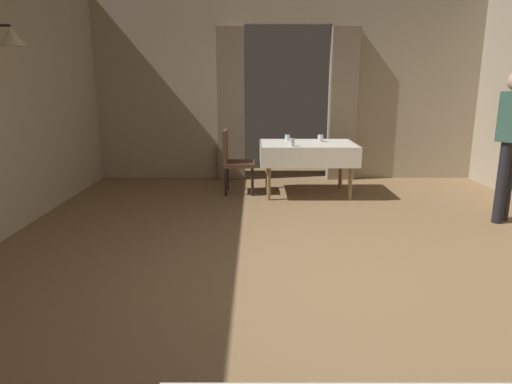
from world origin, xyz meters
name	(u,v)px	position (x,y,z in m)	size (l,w,h in m)	color
ground	(319,282)	(0.00, 0.00, 0.00)	(10.08, 10.08, 0.00)	olive
wall_back	(288,88)	(0.00, 4.18, 1.51)	(6.40, 0.27, 3.00)	tan
dining_table_mid	(308,150)	(0.23, 3.01, 0.65)	(1.36, 0.97, 0.75)	olive
chair_mid_left	(235,158)	(-0.84, 3.08, 0.52)	(0.44, 0.44, 0.93)	black
glass_mid_a	(322,138)	(0.43, 3.15, 0.80)	(0.08, 0.08, 0.10)	silver
glass_mid_b	(293,142)	(-0.02, 2.67, 0.80)	(0.08, 0.08, 0.11)	silver
glass_mid_c	(288,137)	(-0.04, 3.32, 0.79)	(0.08, 0.08, 0.08)	silver
person_waiter_by_doorway	(512,135)	(2.38, 1.68, 1.02)	(0.41, 0.41, 1.72)	black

